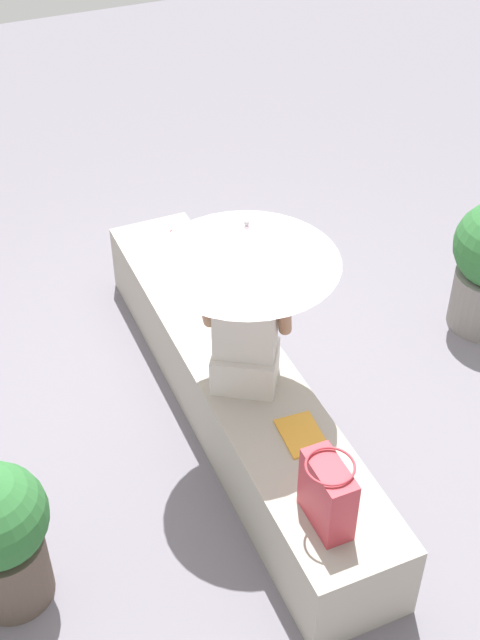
{
  "coord_description": "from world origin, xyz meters",
  "views": [
    {
      "loc": [
        3.3,
        -1.4,
        3.68
      ],
      "look_at": [
        0.1,
        -0.01,
        0.82
      ],
      "focal_mm": 48.06,
      "sensor_mm": 36.0,
      "label": 1
    }
  ],
  "objects_px": {
    "tote_bag_canvas": "(185,260)",
    "handbag_black": "(327,494)",
    "parasol": "(247,244)",
    "person_seated": "(245,326)",
    "magazine": "(302,435)"
  },
  "relations": [
    {
      "from": "parasol",
      "to": "tote_bag_canvas",
      "type": "height_order",
      "value": "parasol"
    },
    {
      "from": "parasol",
      "to": "handbag_black",
      "type": "relative_size",
      "value": 2.85
    },
    {
      "from": "parasol",
      "to": "magazine",
      "type": "xyz_separation_m",
      "value": [
        0.42,
        0.12,
        -0.94
      ]
    },
    {
      "from": "person_seated",
      "to": "magazine",
      "type": "distance_m",
      "value": 0.62
    },
    {
      "from": "parasol",
      "to": "handbag_black",
      "type": "bearing_deg",
      "value": -0.78
    },
    {
      "from": "person_seated",
      "to": "magazine",
      "type": "bearing_deg",
      "value": 11.97
    },
    {
      "from": "tote_bag_canvas",
      "to": "magazine",
      "type": "bearing_deg",
      "value": 3.11
    },
    {
      "from": "parasol",
      "to": "person_seated",
      "type": "bearing_deg",
      "value": 159.21
    },
    {
      "from": "parasol",
      "to": "tote_bag_canvas",
      "type": "relative_size",
      "value": 3.1
    },
    {
      "from": "person_seated",
      "to": "magazine",
      "type": "height_order",
      "value": "person_seated"
    },
    {
      "from": "tote_bag_canvas",
      "to": "handbag_black",
      "type": "bearing_deg",
      "value": -1.71
    },
    {
      "from": "handbag_black",
      "to": "magazine",
      "type": "xyz_separation_m",
      "value": [
        -0.51,
        0.14,
        -0.18
      ]
    },
    {
      "from": "handbag_black",
      "to": "person_seated",
      "type": "bearing_deg",
      "value": 177.97
    },
    {
      "from": "person_seated",
      "to": "tote_bag_canvas",
      "type": "xyz_separation_m",
      "value": [
        -0.97,
        0.02,
        -0.22
      ]
    },
    {
      "from": "person_seated",
      "to": "handbag_black",
      "type": "height_order",
      "value": "person_seated"
    }
  ]
}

